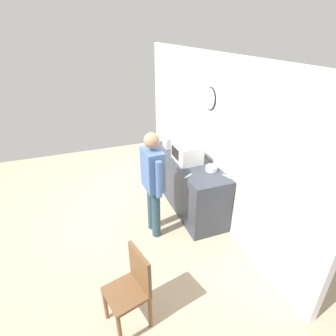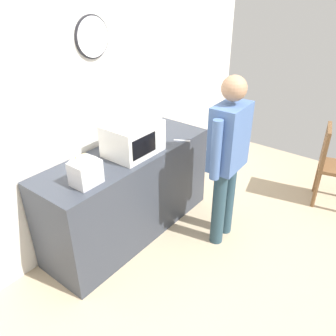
{
  "view_description": "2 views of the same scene",
  "coord_description": "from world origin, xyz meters",
  "px_view_note": "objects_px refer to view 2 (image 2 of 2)",
  "views": [
    {
      "loc": [
        3.88,
        -0.55,
        2.92
      ],
      "look_at": [
        0.29,
        0.78,
        0.9
      ],
      "focal_mm": 28.71,
      "sensor_mm": 36.0,
      "label": 1
    },
    {
      "loc": [
        -1.9,
        -0.86,
        2.35
      ],
      "look_at": [
        0.39,
        0.91,
        0.75
      ],
      "focal_mm": 36.39,
      "sensor_mm": 36.0,
      "label": 2
    }
  ],
  "objects_px": {
    "toaster": "(86,173)",
    "sandwich_plate": "(84,161)",
    "fork_utensil": "(182,141)",
    "wooden_chair": "(332,162)",
    "microwave": "(133,138)",
    "salad_bowl": "(148,129)",
    "person_standing": "(228,152)",
    "spoon_utensil": "(154,122)"
  },
  "relations": [
    {
      "from": "fork_utensil",
      "to": "wooden_chair",
      "type": "xyz_separation_m",
      "value": [
        1.28,
        -1.2,
        -0.4
      ]
    },
    {
      "from": "sandwich_plate",
      "to": "microwave",
      "type": "bearing_deg",
      "value": -26.62
    },
    {
      "from": "salad_bowl",
      "to": "wooden_chair",
      "type": "distance_m",
      "value": 2.13
    },
    {
      "from": "fork_utensil",
      "to": "person_standing",
      "type": "relative_size",
      "value": 0.1
    },
    {
      "from": "person_standing",
      "to": "toaster",
      "type": "bearing_deg",
      "value": 148.93
    },
    {
      "from": "microwave",
      "to": "toaster",
      "type": "distance_m",
      "value": 0.64
    },
    {
      "from": "spoon_utensil",
      "to": "person_standing",
      "type": "xyz_separation_m",
      "value": [
        -0.25,
        -1.09,
        0.05
      ]
    },
    {
      "from": "toaster",
      "to": "microwave",
      "type": "bearing_deg",
      "value": 7.25
    },
    {
      "from": "microwave",
      "to": "spoon_utensil",
      "type": "bearing_deg",
      "value": 25.71
    },
    {
      "from": "salad_bowl",
      "to": "fork_utensil",
      "type": "height_order",
      "value": "salad_bowl"
    },
    {
      "from": "sandwich_plate",
      "to": "person_standing",
      "type": "distance_m",
      "value": 1.31
    },
    {
      "from": "toaster",
      "to": "fork_utensil",
      "type": "bearing_deg",
      "value": -6.11
    },
    {
      "from": "toaster",
      "to": "sandwich_plate",
      "type": "bearing_deg",
      "value": 53.82
    },
    {
      "from": "wooden_chair",
      "to": "fork_utensil",
      "type": "bearing_deg",
      "value": 136.98
    },
    {
      "from": "fork_utensil",
      "to": "sandwich_plate",
      "type": "bearing_deg",
      "value": 155.82
    },
    {
      "from": "microwave",
      "to": "person_standing",
      "type": "height_order",
      "value": "person_standing"
    },
    {
      "from": "wooden_chair",
      "to": "salad_bowl",
      "type": "bearing_deg",
      "value": 129.32
    },
    {
      "from": "microwave",
      "to": "sandwich_plate",
      "type": "bearing_deg",
      "value": 153.38
    },
    {
      "from": "spoon_utensil",
      "to": "wooden_chair",
      "type": "relative_size",
      "value": 0.18
    },
    {
      "from": "fork_utensil",
      "to": "person_standing",
      "type": "distance_m",
      "value": 0.55
    },
    {
      "from": "spoon_utensil",
      "to": "toaster",
      "type": "bearing_deg",
      "value": -162.53
    },
    {
      "from": "sandwich_plate",
      "to": "salad_bowl",
      "type": "distance_m",
      "value": 0.88
    },
    {
      "from": "toaster",
      "to": "person_standing",
      "type": "relative_size",
      "value": 0.13
    },
    {
      "from": "wooden_chair",
      "to": "sandwich_plate",
      "type": "bearing_deg",
      "value": 143.85
    },
    {
      "from": "spoon_utensil",
      "to": "person_standing",
      "type": "relative_size",
      "value": 0.1
    },
    {
      "from": "person_standing",
      "to": "wooden_chair",
      "type": "xyz_separation_m",
      "value": [
        1.32,
        -0.65,
        -0.45
      ]
    },
    {
      "from": "sandwich_plate",
      "to": "wooden_chair",
      "type": "distance_m",
      "value": 2.76
    },
    {
      "from": "microwave",
      "to": "salad_bowl",
      "type": "height_order",
      "value": "microwave"
    },
    {
      "from": "sandwich_plate",
      "to": "fork_utensil",
      "type": "relative_size",
      "value": 1.61
    },
    {
      "from": "fork_utensil",
      "to": "wooden_chair",
      "type": "bearing_deg",
      "value": -43.02
    },
    {
      "from": "sandwich_plate",
      "to": "toaster",
      "type": "bearing_deg",
      "value": -126.18
    },
    {
      "from": "microwave",
      "to": "salad_bowl",
      "type": "relative_size",
      "value": 2.81
    },
    {
      "from": "toaster",
      "to": "wooden_chair",
      "type": "bearing_deg",
      "value": -28.58
    },
    {
      "from": "sandwich_plate",
      "to": "fork_utensil",
      "type": "distance_m",
      "value": 1.01
    },
    {
      "from": "microwave",
      "to": "salad_bowl",
      "type": "bearing_deg",
      "value": 24.99
    },
    {
      "from": "fork_utensil",
      "to": "spoon_utensil",
      "type": "bearing_deg",
      "value": 68.6
    },
    {
      "from": "toaster",
      "to": "person_standing",
      "type": "bearing_deg",
      "value": -31.07
    },
    {
      "from": "microwave",
      "to": "person_standing",
      "type": "relative_size",
      "value": 0.3
    },
    {
      "from": "sandwich_plate",
      "to": "toaster",
      "type": "height_order",
      "value": "toaster"
    },
    {
      "from": "sandwich_plate",
      "to": "spoon_utensil",
      "type": "height_order",
      "value": "sandwich_plate"
    },
    {
      "from": "salad_bowl",
      "to": "sandwich_plate",
      "type": "bearing_deg",
      "value": -179.8
    },
    {
      "from": "toaster",
      "to": "fork_utensil",
      "type": "xyz_separation_m",
      "value": [
        1.14,
        -0.12,
        -0.1
      ]
    }
  ]
}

